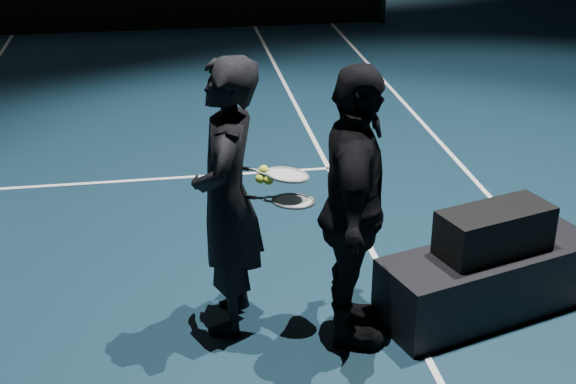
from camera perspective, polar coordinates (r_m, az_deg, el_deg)
name	(u,v)px	position (r m, az deg, el deg)	size (l,w,h in m)	color
floor	(12,36)	(14.45, -19.04, 10.43)	(36.00, 36.00, 0.00)	#0E2732
court_lines	(12,36)	(14.45, -19.04, 10.45)	(10.98, 23.78, 0.01)	white
net_mesh	(8,9)	(14.36, -19.29, 12.17)	(12.80, 0.02, 0.86)	black
player_bench	(488,281)	(5.99, 14.07, -6.14)	(1.64, 0.55, 0.49)	black
racket_bag	(495,230)	(5.79, 14.48, -2.65)	(0.82, 0.35, 0.33)	black
bag_signature	(505,242)	(5.65, 15.16, -3.47)	(0.38, 0.00, 0.11)	white
player_a	(227,198)	(5.35, -4.34, -0.45)	(0.71, 0.46, 1.94)	black
player_b	(354,210)	(5.20, 4.70, -1.29)	(1.14, 0.47, 1.94)	black
racket_lower	(293,201)	(5.24, 0.38, -0.66)	(0.68, 0.22, 0.03)	black
racket_upper	(287,175)	(5.22, -0.07, 1.22)	(0.68, 0.22, 0.03)	black
tennis_balls	(264,176)	(5.22, -1.70, 1.11)	(0.12, 0.10, 0.12)	#CDDC2E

